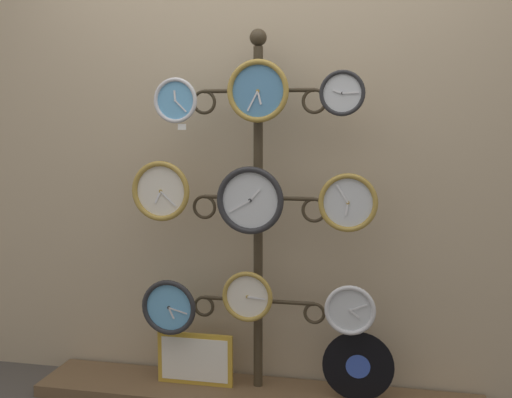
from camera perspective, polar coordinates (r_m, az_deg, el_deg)
shop_wall at (r=3.03m, az=0.83°, el=7.86°), size 4.40×0.04×2.80m
low_shelf at (r=3.10m, az=-0.04°, el=-18.26°), size 2.20×0.36×0.06m
display_stand at (r=2.94m, az=0.20°, el=-5.92°), size 0.67×0.36×1.80m
clock_top_left at (r=2.87m, az=-7.65°, el=9.28°), size 0.21×0.04×0.21m
clock_top_center at (r=2.78m, az=0.19°, el=10.24°), size 0.29×0.04×0.29m
clock_top_right at (r=2.74m, az=8.22°, el=9.95°), size 0.21×0.04×0.21m
clock_middle_left at (r=2.92m, az=-9.04°, el=0.75°), size 0.29×0.04×0.29m
clock_middle_center at (r=2.78m, az=-0.55°, el=-0.13°), size 0.32×0.04×0.32m
clock_middle_right at (r=2.75m, az=8.76°, el=-0.34°), size 0.27×0.04×0.27m
clock_bottom_left at (r=3.01m, az=-8.27°, el=-10.16°), size 0.28×0.04×0.28m
clock_bottom_center at (r=2.90m, az=-0.80°, el=-9.26°), size 0.25×0.04×0.25m
clock_bottom_right at (r=2.82m, az=8.95°, el=-10.40°), size 0.24×0.04×0.24m
vinyl_record at (r=2.96m, az=9.69°, el=-15.44°), size 0.34×0.01×0.34m
picture_frame at (r=3.12m, az=-5.84°, el=-14.92°), size 0.39×0.02×0.26m
price_tag_upper at (r=2.85m, az=-7.07°, el=6.84°), size 0.04×0.00×0.03m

